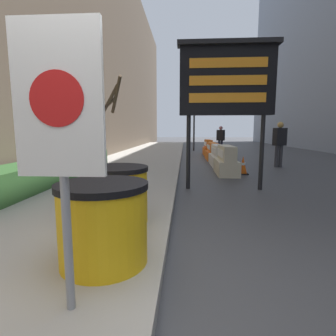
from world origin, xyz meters
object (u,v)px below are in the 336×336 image
(message_board, at_px, (227,81))
(traffic_cone_mid, at_px, (243,166))
(jersey_barrier_orange_far, at_px, (208,148))
(jersey_barrier_cream, at_px, (226,162))
(barrel_drum_middle, at_px, (117,195))
(traffic_cone_near, at_px, (220,149))
(jersey_barrier_white, at_px, (218,156))
(jersey_barrier_orange_near, at_px, (212,152))
(warning_sign, at_px, (60,120))
(traffic_light_near_curb, at_px, (194,113))
(pedestrian_passerby, at_px, (280,141))
(barrel_drum_foreground, at_px, (103,223))
(pedestrian_worker, at_px, (221,138))

(message_board, height_order, traffic_cone_mid, message_board)
(jersey_barrier_orange_far, bearing_deg, jersey_barrier_cream, -90.00)
(barrel_drum_middle, relative_size, traffic_cone_near, 1.33)
(traffic_cone_mid, bearing_deg, barrel_drum_middle, -118.68)
(jersey_barrier_white, relative_size, jersey_barrier_orange_near, 1.05)
(warning_sign, distance_m, traffic_light_near_curb, 17.32)
(barrel_drum_middle, height_order, jersey_barrier_cream, jersey_barrier_cream)
(warning_sign, bearing_deg, message_board, 69.47)
(traffic_cone_near, xyz_separation_m, pedestrian_passerby, (1.49, -5.65, 0.72))
(jersey_barrier_orange_far, xyz_separation_m, traffic_cone_near, (0.80, 0.70, -0.08))
(warning_sign, distance_m, jersey_barrier_cream, 7.30)
(barrel_drum_foreground, relative_size, jersey_barrier_orange_far, 0.45)
(barrel_drum_foreground, relative_size, traffic_cone_near, 1.33)
(traffic_light_near_curb, bearing_deg, traffic_cone_near, -61.60)
(jersey_barrier_cream, relative_size, jersey_barrier_white, 0.79)
(barrel_drum_foreground, height_order, jersey_barrier_cream, jersey_barrier_cream)
(jersey_barrier_cream, relative_size, jersey_barrier_orange_near, 0.83)
(jersey_barrier_orange_near, height_order, traffic_cone_near, jersey_barrier_orange_near)
(jersey_barrier_orange_far, height_order, traffic_light_near_curb, traffic_light_near_curb)
(warning_sign, relative_size, jersey_barrier_orange_far, 1.01)
(jersey_barrier_white, xyz_separation_m, jersey_barrier_orange_far, (0.00, 4.51, 0.03))
(warning_sign, bearing_deg, traffic_light_near_curb, 85.31)
(jersey_barrier_white, relative_size, jersey_barrier_orange_far, 1.06)
(traffic_cone_mid, bearing_deg, jersey_barrier_orange_far, 94.50)
(jersey_barrier_white, xyz_separation_m, pedestrian_passerby, (2.29, -0.44, 0.66))
(barrel_drum_middle, distance_m, jersey_barrier_white, 7.74)
(jersey_barrier_white, relative_size, pedestrian_worker, 1.20)
(jersey_barrier_orange_near, relative_size, traffic_cone_mid, 3.26)
(message_board, bearing_deg, traffic_cone_mid, 67.53)
(barrel_drum_foreground, relative_size, barrel_drum_middle, 1.00)
(jersey_barrier_white, xyz_separation_m, pedestrian_worker, (0.84, 5.59, 0.63))
(jersey_barrier_cream, height_order, pedestrian_passerby, pedestrian_passerby)
(pedestrian_worker, bearing_deg, traffic_cone_near, 116.54)
(pedestrian_worker, bearing_deg, jersey_barrier_cream, 116.51)
(barrel_drum_middle, bearing_deg, jersey_barrier_white, 73.04)
(warning_sign, xyz_separation_m, jersey_barrier_orange_far, (2.13, 13.70, -1.07))
(barrel_drum_foreground, height_order, jersey_barrier_orange_near, barrel_drum_foreground)
(pedestrian_worker, bearing_deg, jersey_barrier_orange_near, 108.81)
(jersey_barrier_orange_near, distance_m, traffic_cone_mid, 4.49)
(message_board, height_order, jersey_barrier_orange_far, message_board)
(barrel_drum_foreground, relative_size, warning_sign, 0.44)
(message_board, relative_size, jersey_barrier_orange_far, 1.76)
(jersey_barrier_white, distance_m, traffic_light_near_curb, 8.38)
(jersey_barrier_cream, xyz_separation_m, jersey_barrier_orange_near, (0.00, 4.45, -0.04))
(pedestrian_passerby, bearing_deg, barrel_drum_middle, 37.74)
(barrel_drum_middle, height_order, jersey_barrier_orange_far, barrel_drum_middle)
(traffic_cone_near, relative_size, traffic_cone_mid, 1.08)
(pedestrian_worker, height_order, pedestrian_passerby, pedestrian_passerby)
(barrel_drum_middle, height_order, pedestrian_worker, pedestrian_worker)
(jersey_barrier_orange_near, relative_size, jersey_barrier_orange_far, 1.01)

